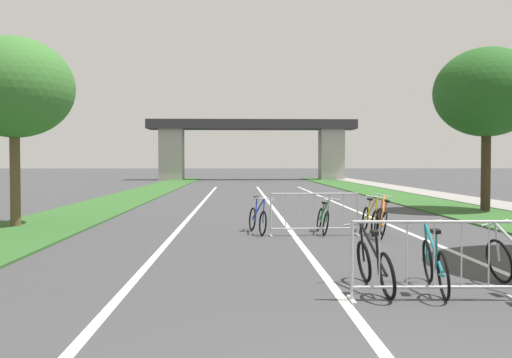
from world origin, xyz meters
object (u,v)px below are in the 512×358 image
object	(u,v)px
crowd_barrier_nearest	(434,261)
crowd_barrier_second	(314,215)
bicycle_yellow_7	(370,219)
tree_left_oak_mid	(14,88)
bicycle_blue_3	(258,219)
bicycle_teal_5	(435,265)
bicycle_black_2	(374,265)
tree_right_pine_far	(487,93)
bicycle_green_0	(323,219)
bicycle_orange_1	(381,222)

from	to	relation	value
crowd_barrier_nearest	crowd_barrier_second	xyz separation A→B (m)	(-0.68, 6.29, 0.00)
crowd_barrier_second	bicycle_yellow_7	bearing A→B (deg)	17.44
tree_left_oak_mid	bicycle_blue_3	size ratio (longest dim) A/B	3.20
bicycle_teal_5	crowd_barrier_nearest	bearing A→B (deg)	-101.95
bicycle_black_2	tree_right_pine_far	bearing A→B (deg)	56.50
bicycle_yellow_7	bicycle_green_0	bearing A→B (deg)	-2.38
bicycle_teal_5	tree_right_pine_far	bearing A→B (deg)	71.50
tree_left_oak_mid	bicycle_black_2	world-z (taller)	tree_left_oak_mid
bicycle_orange_1	bicycle_blue_3	size ratio (longest dim) A/B	1.03
bicycle_blue_3	tree_left_oak_mid	bearing A→B (deg)	-24.26
crowd_barrier_second	bicycle_orange_1	distance (m)	1.58
tree_left_oak_mid	tree_right_pine_far	size ratio (longest dim) A/B	0.88
tree_right_pine_far	bicycle_teal_5	world-z (taller)	tree_right_pine_far
tree_left_oak_mid	crowd_barrier_nearest	world-z (taller)	tree_left_oak_mid
crowd_barrier_nearest	bicycle_black_2	xyz separation A→B (m)	(-0.63, 0.59, -0.16)
crowd_barrier_second	bicycle_black_2	bearing A→B (deg)	-89.50
bicycle_yellow_7	bicycle_teal_5	bearing A→B (deg)	85.63
bicycle_black_2	bicycle_teal_5	size ratio (longest dim) A/B	0.98
crowd_barrier_nearest	bicycle_teal_5	world-z (taller)	crowd_barrier_nearest
tree_right_pine_far	bicycle_teal_5	distance (m)	14.07
tree_left_oak_mid	crowd_barrier_second	size ratio (longest dim) A/B	2.37
crowd_barrier_second	bicycle_black_2	distance (m)	5.71
tree_left_oak_mid	crowd_barrier_nearest	bearing A→B (deg)	-43.63
bicycle_orange_1	bicycle_teal_5	bearing A→B (deg)	-89.36
bicycle_black_2	bicycle_teal_5	world-z (taller)	bicycle_teal_5
bicycle_orange_1	bicycle_black_2	xyz separation A→B (m)	(-1.48, -5.31, -0.03)
crowd_barrier_second	bicycle_teal_5	bearing A→B (deg)	-81.22
crowd_barrier_nearest	bicycle_green_0	xyz separation A→B (m)	(-0.39, 6.83, -0.17)
crowd_barrier_second	bicycle_yellow_7	xyz separation A→B (m)	(1.48, 0.46, -0.16)
tree_left_oak_mid	bicycle_green_0	bearing A→B (deg)	-9.76
crowd_barrier_nearest	bicycle_black_2	distance (m)	0.88
bicycle_green_0	bicycle_teal_5	bearing A→B (deg)	95.16
bicycle_yellow_7	bicycle_orange_1	bearing A→B (deg)	94.10
bicycle_orange_1	crowd_barrier_nearest	bearing A→B (deg)	-90.70
crowd_barrier_second	bicycle_orange_1	xyz separation A→B (m)	(1.53, -0.40, -0.13)
tree_left_oak_mid	tree_right_pine_far	xyz separation A→B (m)	(15.06, 4.30, 0.47)
tree_right_pine_far	bicycle_orange_1	bearing A→B (deg)	-129.88
tree_right_pine_far	bicycle_yellow_7	distance (m)	8.97
tree_right_pine_far	bicycle_green_0	bearing A→B (deg)	-139.89
tree_left_oak_mid	bicycle_teal_5	distance (m)	12.24
tree_right_pine_far	bicycle_orange_1	size ratio (longest dim) A/B	3.51
crowd_barrier_nearest	bicycle_green_0	bearing A→B (deg)	93.27
crowd_barrier_nearest	crowd_barrier_second	distance (m)	6.33
tree_left_oak_mid	bicycle_yellow_7	xyz separation A→B (m)	(9.45, -1.49, -3.46)
bicycle_green_0	bicycle_black_2	size ratio (longest dim) A/B	0.93
bicycle_green_0	bicycle_blue_3	distance (m)	1.66
tree_left_oak_mid	bicycle_black_2	bearing A→B (deg)	-43.70
bicycle_black_2	bicycle_orange_1	bearing A→B (deg)	71.42
bicycle_teal_5	tree_left_oak_mid	bearing A→B (deg)	147.76
bicycle_teal_5	bicycle_green_0	bearing A→B (deg)	104.19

